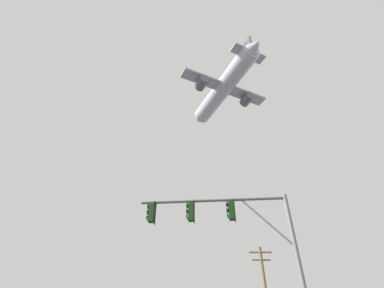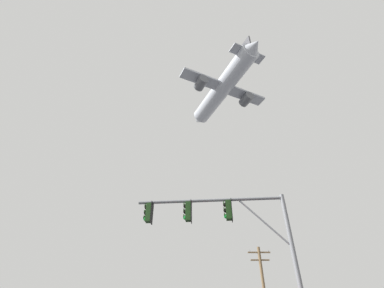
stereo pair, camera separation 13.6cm
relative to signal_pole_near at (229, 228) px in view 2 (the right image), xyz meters
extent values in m
cylinder|color=slate|center=(2.66, -0.24, -1.87)|extent=(0.20, 0.20, 6.75)
cylinder|color=slate|center=(-0.78, 0.07, 1.36)|extent=(6.90, 0.77, 0.15)
cylinder|color=slate|center=(1.63, -0.15, 0.25)|extent=(2.13, 0.27, 2.27)
cube|color=#193814|center=(-3.67, 0.33, 0.83)|extent=(0.29, 0.34, 0.90)
cylinder|color=#193814|center=(-3.67, 0.33, 1.34)|extent=(0.05, 0.05, 0.12)
cube|color=black|center=(-3.53, 0.32, 0.83)|extent=(0.07, 0.46, 1.04)
sphere|color=black|center=(-3.82, 0.35, 1.10)|extent=(0.20, 0.20, 0.20)
cylinder|color=#193814|center=(-3.88, 0.35, 1.16)|extent=(0.06, 0.21, 0.21)
sphere|color=black|center=(-3.82, 0.35, 0.82)|extent=(0.20, 0.20, 0.20)
cylinder|color=#193814|center=(-3.88, 0.35, 0.88)|extent=(0.06, 0.21, 0.21)
sphere|color=green|center=(-3.82, 0.35, 0.54)|extent=(0.20, 0.20, 0.20)
cylinder|color=#193814|center=(-3.88, 0.35, 0.60)|extent=(0.06, 0.21, 0.21)
cube|color=#193814|center=(-1.78, 0.16, 0.83)|extent=(0.29, 0.34, 0.90)
cylinder|color=#193814|center=(-1.78, 0.16, 1.34)|extent=(0.05, 0.05, 0.12)
cube|color=black|center=(-1.64, 0.15, 0.83)|extent=(0.07, 0.46, 1.04)
sphere|color=black|center=(-1.92, 0.17, 1.10)|extent=(0.20, 0.20, 0.20)
cylinder|color=#193814|center=(-1.99, 0.18, 1.16)|extent=(0.06, 0.21, 0.21)
sphere|color=black|center=(-1.92, 0.17, 0.82)|extent=(0.20, 0.20, 0.20)
cylinder|color=#193814|center=(-1.99, 0.18, 0.88)|extent=(0.06, 0.21, 0.21)
sphere|color=green|center=(-1.92, 0.17, 0.54)|extent=(0.20, 0.20, 0.20)
cylinder|color=#193814|center=(-1.99, 0.18, 0.60)|extent=(0.06, 0.21, 0.21)
cube|color=#193814|center=(0.11, -0.01, 0.83)|extent=(0.29, 0.34, 0.90)
cylinder|color=#193814|center=(0.11, -0.01, 1.34)|extent=(0.05, 0.05, 0.12)
cube|color=black|center=(0.25, -0.02, 0.83)|extent=(0.07, 0.46, 1.04)
sphere|color=black|center=(-0.03, 0.00, 1.10)|extent=(0.20, 0.20, 0.20)
cylinder|color=#193814|center=(-0.10, 0.01, 1.16)|extent=(0.06, 0.21, 0.21)
sphere|color=black|center=(-0.03, 0.00, 0.82)|extent=(0.20, 0.20, 0.20)
cylinder|color=#193814|center=(-0.10, 0.01, 0.88)|extent=(0.06, 0.21, 0.21)
sphere|color=green|center=(-0.03, 0.00, 0.54)|extent=(0.20, 0.20, 0.20)
cylinder|color=#193814|center=(-0.10, 0.01, 0.60)|extent=(0.06, 0.21, 0.21)
cube|color=brown|center=(4.94, 15.31, 2.36)|extent=(2.20, 0.12, 0.12)
cube|color=brown|center=(4.94, 15.31, 1.66)|extent=(1.80, 0.12, 0.12)
cylinder|color=gray|center=(4.04, 15.31, 2.48)|extent=(0.10, 0.10, 0.18)
cylinder|color=gray|center=(5.84, 15.31, 2.48)|extent=(0.10, 0.10, 0.18)
cylinder|color=#B7BCC6|center=(4.09, 22.52, 33.04)|extent=(10.55, 17.61, 3.19)
cone|color=#B7BCC6|center=(-0.17, 31.55, 33.04)|extent=(3.68, 3.28, 3.03)
cone|color=#B7BCC6|center=(8.30, 13.58, 33.04)|extent=(3.31, 2.96, 2.71)
cube|color=#A8ADB7|center=(4.30, 22.07, 32.57)|extent=(16.28, 9.22, 0.36)
cylinder|color=#595B60|center=(0.01, 20.04, 31.61)|extent=(2.65, 2.93, 1.80)
cylinder|color=#595B60|center=(8.60, 24.10, 31.61)|extent=(2.65, 2.93, 1.80)
cube|color=#333338|center=(7.41, 15.48, 34.84)|extent=(1.41, 2.63, 3.79)
cube|color=#A8ADB7|center=(7.50, 15.30, 33.34)|extent=(6.18, 4.18, 0.20)
camera|label=1|loc=(-1.74, -11.98, -3.71)|focal=24.80mm
camera|label=2|loc=(-1.61, -11.98, -3.71)|focal=24.80mm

